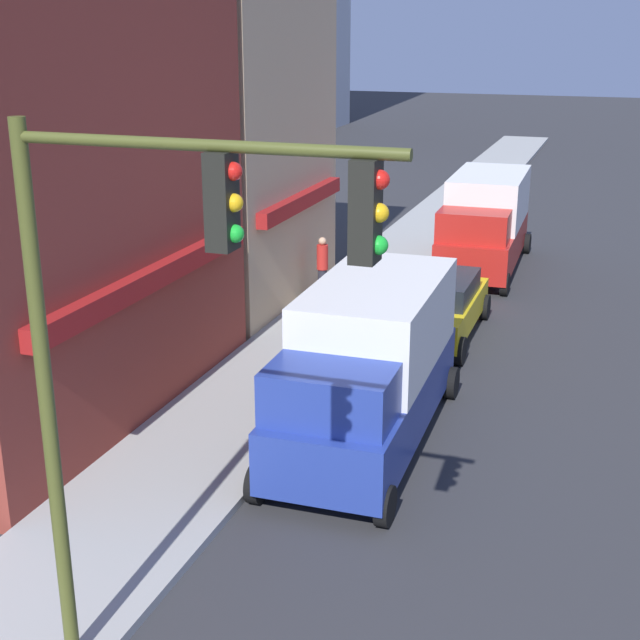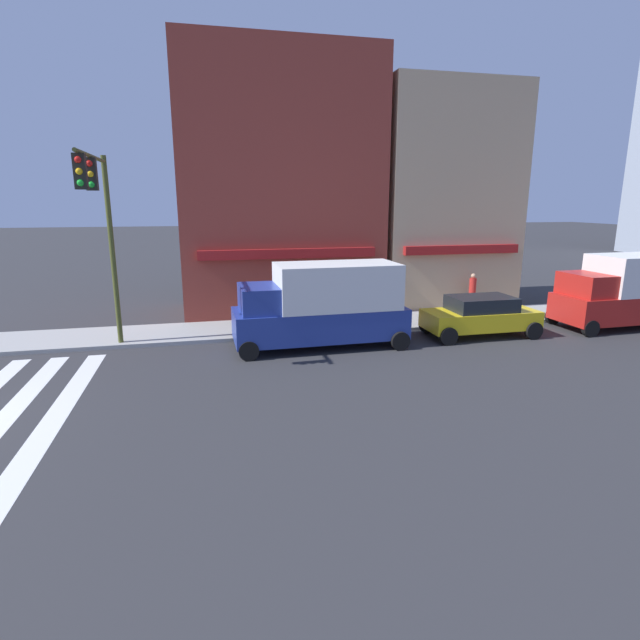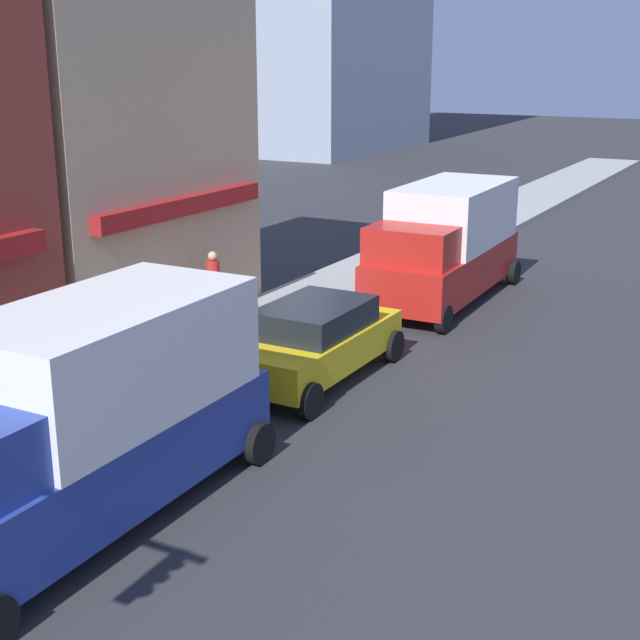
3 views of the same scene
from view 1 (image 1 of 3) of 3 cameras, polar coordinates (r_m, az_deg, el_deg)
The scene contains 6 objects.
storefront_row at distance 20.91m, azimuth -13.00°, elevation 12.62°, with size 16.07×5.30×11.71m.
traffic_signal at distance 9.29m, azimuth -10.54°, elevation 0.60°, with size 0.32×4.19×6.71m.
box_truck_blue at distance 16.58m, azimuth 3.15°, elevation -2.83°, with size 6.24×2.42×3.04m.
sedan_yellow at distance 22.68m, azimuth 7.61°, elevation 0.97°, with size 4.41×2.02×1.59m.
box_truck_red at distance 29.14m, azimuth 10.53°, elevation 6.25°, with size 6.26×2.42×3.04m.
pedestrian_red_jacket at distance 25.17m, azimuth 0.15°, elevation 3.44°, with size 0.32×0.32×1.77m.
Camera 1 is at (-3.47, 0.49, 7.61)m, focal length 50.00 mm.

